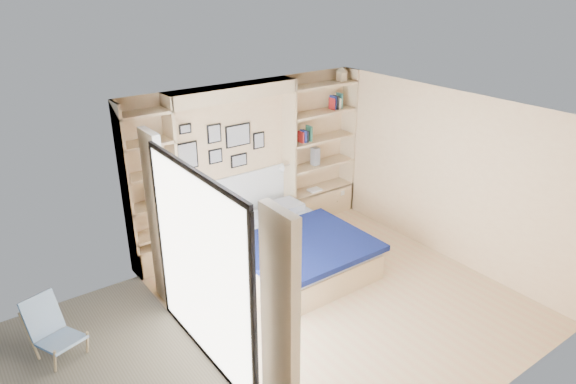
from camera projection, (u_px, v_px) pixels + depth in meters
ground at (339, 295)px, 6.84m from camera, size 4.50×4.50×0.00m
room_shell at (251, 192)px, 7.33m from camera, size 4.50×4.50×4.50m
bed at (289, 248)px, 7.44m from camera, size 1.80×2.34×1.07m
photo_gallery at (221, 145)px, 7.60m from camera, size 1.48×0.02×0.82m
reading_lamps at (239, 179)px, 7.72m from camera, size 1.92×0.12×0.15m
shelf_decor at (307, 125)px, 8.27m from camera, size 3.57×0.23×2.03m
deck_chair at (52, 329)px, 5.69m from camera, size 0.59×0.77×0.69m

